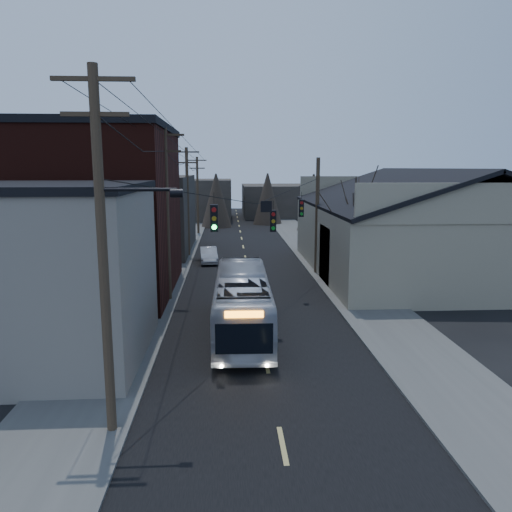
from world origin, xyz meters
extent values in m
plane|color=black|center=(0.00, 0.00, 0.00)|extent=(160.00, 160.00, 0.00)
cube|color=black|center=(0.00, 30.00, 0.01)|extent=(9.00, 110.00, 0.02)
cube|color=#474744|center=(-6.50, 30.00, 0.06)|extent=(4.00, 110.00, 0.12)
cube|color=#474744|center=(6.50, 30.00, 0.06)|extent=(4.00, 110.00, 0.12)
cube|color=slate|center=(-9.00, 9.00, 3.50)|extent=(8.00, 8.00, 7.00)
cube|color=black|center=(-10.00, 20.00, 5.00)|extent=(10.00, 12.00, 10.00)
cube|color=#2E2A24|center=(-9.50, 36.00, 3.50)|extent=(9.00, 14.00, 7.00)
cube|color=gray|center=(13.00, 25.00, 2.50)|extent=(16.00, 20.00, 5.00)
cube|color=black|center=(9.00, 25.00, 6.30)|extent=(8.16, 20.60, 2.86)
cube|color=black|center=(17.00, 25.00, 6.30)|extent=(8.16, 20.60, 2.86)
cube|color=#2E2A24|center=(-6.00, 65.00, 3.00)|extent=(10.00, 12.00, 6.00)
cube|color=#2E2A24|center=(7.00, 70.00, 2.50)|extent=(12.00, 14.00, 5.00)
cone|color=black|center=(6.50, 20.00, 3.60)|extent=(0.40, 0.40, 7.20)
cylinder|color=#382B1E|center=(-5.00, 3.00, 5.25)|extent=(0.28, 0.28, 10.50)
cube|color=#382B1E|center=(-5.00, 3.00, 10.10)|extent=(2.20, 0.12, 0.12)
cylinder|color=#382B1E|center=(-5.00, 18.00, 5.00)|extent=(0.28, 0.28, 10.00)
cube|color=#382B1E|center=(-5.00, 18.00, 9.60)|extent=(2.20, 0.12, 0.12)
cylinder|color=#382B1E|center=(-5.00, 33.00, 4.75)|extent=(0.28, 0.28, 9.50)
cube|color=#382B1E|center=(-5.00, 33.00, 9.10)|extent=(2.20, 0.12, 0.12)
cylinder|color=#382B1E|center=(-5.00, 48.00, 4.50)|extent=(0.28, 0.28, 9.00)
cube|color=#382B1E|center=(-5.00, 48.00, 8.60)|extent=(2.20, 0.12, 0.12)
cylinder|color=#382B1E|center=(5.00, 25.00, 4.25)|extent=(0.28, 0.28, 8.50)
cube|color=black|center=(-2.00, 7.50, 5.95)|extent=(0.28, 0.20, 1.00)
cube|color=black|center=(0.60, 12.00, 5.35)|extent=(0.28, 0.20, 1.00)
cube|color=black|center=(2.80, 18.00, 5.45)|extent=(0.28, 0.20, 1.00)
imported|color=#AEB1BA|center=(-0.85, 11.98, 1.48)|extent=(2.65, 10.68, 2.96)
imported|color=#A3A5AA|center=(-3.13, 29.86, 0.64)|extent=(1.71, 4.00, 1.28)
camera|label=1|loc=(-1.49, -10.94, 7.80)|focal=35.00mm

